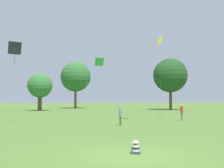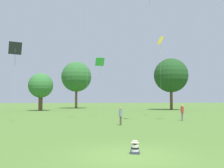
{
  "view_description": "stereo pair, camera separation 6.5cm",
  "coord_description": "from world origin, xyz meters",
  "px_view_note": "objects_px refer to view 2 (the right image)",
  "views": [
    {
      "loc": [
        -1.92,
        -10.23,
        2.2
      ],
      "look_at": [
        0.09,
        6.73,
        3.2
      ],
      "focal_mm": 42.0,
      "sensor_mm": 36.0,
      "label": 1
    },
    {
      "loc": [
        -1.86,
        -10.23,
        2.2
      ],
      "look_at": [
        0.09,
        6.73,
        3.2
      ],
      "focal_mm": 42.0,
      "sensor_mm": 36.0,
      "label": 2
    }
  ],
  "objects_px": {
    "distant_tree_2": "(171,75)",
    "distant_tree_1": "(76,77)",
    "seated_toddler": "(135,148)",
    "kite_0": "(15,49)",
    "kite_1": "(160,42)",
    "person_standing_1": "(121,114)",
    "person_standing_2": "(182,111)",
    "kite_5": "(100,63)",
    "distant_tree_0": "(41,86)"
  },
  "relations": [
    {
      "from": "distant_tree_0",
      "to": "distant_tree_1",
      "type": "xyz_separation_m",
      "value": [
        6.56,
        12.81,
        2.88
      ]
    },
    {
      "from": "kite_5",
      "to": "distant_tree_1",
      "type": "bearing_deg",
      "value": -50.2
    },
    {
      "from": "person_standing_1",
      "to": "person_standing_2",
      "type": "distance_m",
      "value": 7.98
    },
    {
      "from": "kite_0",
      "to": "seated_toddler",
      "type": "bearing_deg",
      "value": 140.45
    },
    {
      "from": "seated_toddler",
      "to": "distant_tree_2",
      "type": "height_order",
      "value": "distant_tree_2"
    },
    {
      "from": "person_standing_1",
      "to": "distant_tree_2",
      "type": "height_order",
      "value": "distant_tree_2"
    },
    {
      "from": "person_standing_1",
      "to": "distant_tree_2",
      "type": "distance_m",
      "value": 35.17
    },
    {
      "from": "person_standing_2",
      "to": "distant_tree_0",
      "type": "xyz_separation_m",
      "value": [
        -18.2,
        26.02,
        3.84
      ]
    },
    {
      "from": "seated_toddler",
      "to": "person_standing_1",
      "type": "distance_m",
      "value": 11.54
    },
    {
      "from": "kite_0",
      "to": "person_standing_2",
      "type": "bearing_deg",
      "value": -158.32
    },
    {
      "from": "kite_5",
      "to": "distant_tree_2",
      "type": "bearing_deg",
      "value": -95.21
    },
    {
      "from": "person_standing_2",
      "to": "kite_0",
      "type": "distance_m",
      "value": 17.67
    },
    {
      "from": "kite_1",
      "to": "distant_tree_1",
      "type": "relative_size",
      "value": 0.93
    },
    {
      "from": "kite_5",
      "to": "person_standing_2",
      "type": "bearing_deg",
      "value": 173.96
    },
    {
      "from": "seated_toddler",
      "to": "distant_tree_0",
      "type": "height_order",
      "value": "distant_tree_0"
    },
    {
      "from": "kite_0",
      "to": "distant_tree_0",
      "type": "distance_m",
      "value": 26.34
    },
    {
      "from": "person_standing_1",
      "to": "person_standing_2",
      "type": "bearing_deg",
      "value": 1.15
    },
    {
      "from": "kite_1",
      "to": "distant_tree_0",
      "type": "relative_size",
      "value": 1.45
    },
    {
      "from": "kite_0",
      "to": "kite_1",
      "type": "height_order",
      "value": "kite_1"
    },
    {
      "from": "seated_toddler",
      "to": "kite_0",
      "type": "distance_m",
      "value": 18.69
    },
    {
      "from": "kite_5",
      "to": "distant_tree_0",
      "type": "bearing_deg",
      "value": -28.95
    },
    {
      "from": "kite_5",
      "to": "person_standing_1",
      "type": "bearing_deg",
      "value": 129.21
    },
    {
      "from": "distant_tree_2",
      "to": "distant_tree_1",
      "type": "bearing_deg",
      "value": 149.67
    },
    {
      "from": "person_standing_2",
      "to": "kite_0",
      "type": "relative_size",
      "value": 0.21
    },
    {
      "from": "person_standing_2",
      "to": "distant_tree_1",
      "type": "bearing_deg",
      "value": -40.25
    },
    {
      "from": "distant_tree_0",
      "to": "distant_tree_1",
      "type": "distance_m",
      "value": 14.67
    },
    {
      "from": "kite_1",
      "to": "distant_tree_2",
      "type": "height_order",
      "value": "distant_tree_2"
    },
    {
      "from": "seated_toddler",
      "to": "distant_tree_0",
      "type": "bearing_deg",
      "value": 116.63
    },
    {
      "from": "person_standing_2",
      "to": "distant_tree_2",
      "type": "bearing_deg",
      "value": -74.07
    },
    {
      "from": "seated_toddler",
      "to": "kite_0",
      "type": "relative_size",
      "value": 0.07
    },
    {
      "from": "person_standing_2",
      "to": "kite_5",
      "type": "distance_m",
      "value": 11.89
    },
    {
      "from": "kite_5",
      "to": "kite_1",
      "type": "bearing_deg",
      "value": -139.35
    },
    {
      "from": "kite_1",
      "to": "distant_tree_1",
      "type": "bearing_deg",
      "value": -124.6
    },
    {
      "from": "person_standing_2",
      "to": "kite_1",
      "type": "xyz_separation_m",
      "value": [
        0.14,
        7.64,
        8.83
      ]
    },
    {
      "from": "kite_0",
      "to": "distant_tree_1",
      "type": "bearing_deg",
      "value": -76.24
    },
    {
      "from": "kite_0",
      "to": "kite_1",
      "type": "xyz_separation_m",
      "value": [
        16.76,
        7.83,
        2.83
      ]
    },
    {
      "from": "person_standing_2",
      "to": "distant_tree_2",
      "type": "relative_size",
      "value": 0.15
    },
    {
      "from": "person_standing_2",
      "to": "distant_tree_1",
      "type": "xyz_separation_m",
      "value": [
        -11.64,
        38.83,
        6.72
      ]
    },
    {
      "from": "kite_0",
      "to": "distant_tree_1",
      "type": "xyz_separation_m",
      "value": [
        4.98,
        39.01,
        0.73
      ]
    },
    {
      "from": "person_standing_1",
      "to": "person_standing_2",
      "type": "xyz_separation_m",
      "value": [
        6.96,
        3.89,
        0.07
      ]
    },
    {
      "from": "kite_0",
      "to": "kite_1",
      "type": "relative_size",
      "value": 0.73
    },
    {
      "from": "seated_toddler",
      "to": "person_standing_2",
      "type": "bearing_deg",
      "value": 75.15
    },
    {
      "from": "distant_tree_2",
      "to": "distant_tree_0",
      "type": "bearing_deg",
      "value": -177.61
    },
    {
      "from": "seated_toddler",
      "to": "distant_tree_1",
      "type": "distance_m",
      "value": 54.82
    },
    {
      "from": "distant_tree_1",
      "to": "distant_tree_2",
      "type": "bearing_deg",
      "value": -30.33
    },
    {
      "from": "seated_toddler",
      "to": "distant_tree_2",
      "type": "relative_size",
      "value": 0.05
    },
    {
      "from": "person_standing_1",
      "to": "kite_5",
      "type": "relative_size",
      "value": 0.21
    },
    {
      "from": "distant_tree_2",
      "to": "kite_0",
      "type": "bearing_deg",
      "value": -132.46
    },
    {
      "from": "kite_0",
      "to": "distant_tree_0",
      "type": "relative_size",
      "value": 1.05
    },
    {
      "from": "person_standing_2",
      "to": "kite_0",
      "type": "height_order",
      "value": "kite_0"
    }
  ]
}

